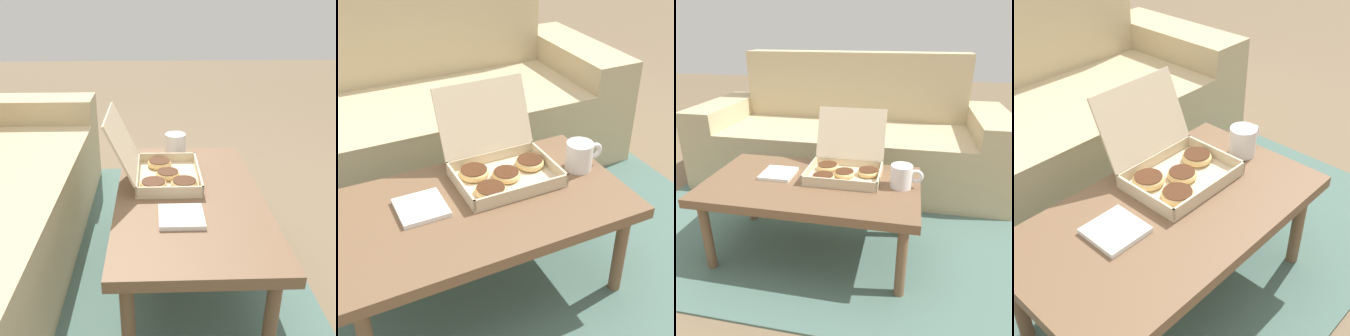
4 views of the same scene
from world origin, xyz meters
TOP-DOWN VIEW (x-y plane):
  - ground_plane at (0.00, 0.00)m, footprint 12.00×12.00m
  - area_rug at (0.00, 0.30)m, footprint 2.24×1.85m
  - couch at (0.00, 0.80)m, footprint 2.12×0.79m
  - coffee_table at (0.00, -0.14)m, footprint 0.99×0.55m
  - pastry_box at (0.13, -0.02)m, footprint 0.35×0.37m
  - coffee_mug at (0.41, -0.10)m, footprint 0.14×0.10m
  - napkin_stack at (-0.18, -0.09)m, footprint 0.15×0.15m

SIDE VIEW (x-z plane):
  - ground_plane at x=0.00m, z-range 0.00..0.00m
  - area_rug at x=0.00m, z-range 0.00..0.01m
  - couch at x=0.00m, z-range -0.15..0.75m
  - coffee_table at x=0.00m, z-range 0.15..0.55m
  - napkin_stack at x=-0.18m, z-range 0.39..0.41m
  - pastry_box at x=0.13m, z-range 0.30..0.59m
  - coffee_mug at x=0.41m, z-range 0.39..0.50m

